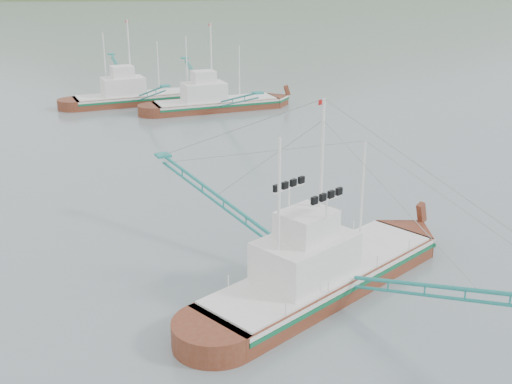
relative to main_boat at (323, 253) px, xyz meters
name	(u,v)px	position (x,y,z in m)	size (l,w,h in m)	color
ground	(307,281)	(-0.16, 1.15, -2.12)	(1200.00, 1200.00, 0.00)	slate
main_boat	(323,253)	(0.00, 0.00, 0.00)	(15.43, 26.34, 10.94)	#5A2513
bg_boat_right	(214,97)	(12.78, 42.64, -0.60)	(14.82, 26.20, 10.64)	#5A2513
bg_boat_far	(134,92)	(5.51, 50.26, -0.65)	(14.88, 26.54, 10.75)	#5A2513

